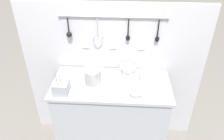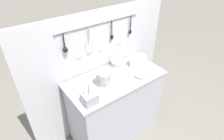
{
  "view_description": "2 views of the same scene",
  "coord_description": "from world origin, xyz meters",
  "px_view_note": "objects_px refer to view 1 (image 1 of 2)",
  "views": [
    {
      "loc": [
        0.12,
        -1.74,
        2.23
      ],
      "look_at": [
        0.01,
        -0.01,
        1.11
      ],
      "focal_mm": 35.0,
      "sensor_mm": 36.0,
      "label": 1
    },
    {
      "loc": [
        -1.07,
        -1.37,
        2.25
      ],
      "look_at": [
        -0.08,
        -0.04,
        1.11
      ],
      "focal_mm": 30.0,
      "sensor_mm": 36.0,
      "label": 2
    }
  ],
  "objects_px": {
    "cup_back_right": "(148,99)",
    "cup_mid_row": "(98,75)",
    "plate_stack": "(150,77)",
    "cup_front_left": "(130,86)",
    "cup_front_right": "(86,91)",
    "steel_mixing_bowl": "(136,93)",
    "cup_edge_near": "(164,100)",
    "bowl_stack_tall_left": "(93,76)",
    "cup_beside_plates": "(161,77)",
    "bowl_stack_back_corner": "(128,70)",
    "cutlery_caddy": "(61,88)"
  },
  "relations": [
    {
      "from": "cup_back_right",
      "to": "cup_front_right",
      "type": "xyz_separation_m",
      "value": [
        -0.56,
        0.09,
        0.0
      ]
    },
    {
      "from": "bowl_stack_tall_left",
      "to": "cutlery_caddy",
      "type": "height_order",
      "value": "cutlery_caddy"
    },
    {
      "from": "steel_mixing_bowl",
      "to": "cup_edge_near",
      "type": "height_order",
      "value": "cup_edge_near"
    },
    {
      "from": "bowl_stack_tall_left",
      "to": "cup_front_right",
      "type": "bearing_deg",
      "value": -108.82
    },
    {
      "from": "steel_mixing_bowl",
      "to": "bowl_stack_back_corner",
      "type": "bearing_deg",
      "value": 101.86
    },
    {
      "from": "cup_mid_row",
      "to": "cup_edge_near",
      "type": "bearing_deg",
      "value": -29.23
    },
    {
      "from": "steel_mixing_bowl",
      "to": "cup_back_right",
      "type": "relative_size",
      "value": 2.65
    },
    {
      "from": "cup_front_right",
      "to": "cup_back_right",
      "type": "bearing_deg",
      "value": -9.07
    },
    {
      "from": "plate_stack",
      "to": "cup_beside_plates",
      "type": "distance_m",
      "value": 0.15
    },
    {
      "from": "plate_stack",
      "to": "cup_edge_near",
      "type": "height_order",
      "value": "plate_stack"
    },
    {
      "from": "plate_stack",
      "to": "bowl_stack_tall_left",
      "type": "bearing_deg",
      "value": -174.04
    },
    {
      "from": "plate_stack",
      "to": "steel_mixing_bowl",
      "type": "distance_m",
      "value": 0.25
    },
    {
      "from": "bowl_stack_tall_left",
      "to": "plate_stack",
      "type": "xyz_separation_m",
      "value": [
        0.56,
        0.06,
        -0.02
      ]
    },
    {
      "from": "cup_mid_row",
      "to": "bowl_stack_tall_left",
      "type": "bearing_deg",
      "value": -106.56
    },
    {
      "from": "plate_stack",
      "to": "cutlery_caddy",
      "type": "xyz_separation_m",
      "value": [
        -0.83,
        -0.21,
        -0.01
      ]
    },
    {
      "from": "cup_back_right",
      "to": "cup_edge_near",
      "type": "distance_m",
      "value": 0.14
    },
    {
      "from": "cup_back_right",
      "to": "bowl_stack_tall_left",
      "type": "bearing_deg",
      "value": 156.93
    },
    {
      "from": "cup_front_right",
      "to": "plate_stack",
      "type": "bearing_deg",
      "value": 17.37
    },
    {
      "from": "steel_mixing_bowl",
      "to": "cup_front_right",
      "type": "bearing_deg",
      "value": 178.81
    },
    {
      "from": "cup_mid_row",
      "to": "bowl_stack_back_corner",
      "type": "bearing_deg",
      "value": 14.95
    },
    {
      "from": "bowl_stack_tall_left",
      "to": "cup_back_right",
      "type": "xyz_separation_m",
      "value": [
        0.52,
        -0.22,
        -0.07
      ]
    },
    {
      "from": "bowl_stack_back_corner",
      "to": "cutlery_caddy",
      "type": "relative_size",
      "value": 0.59
    },
    {
      "from": "bowl_stack_back_corner",
      "to": "bowl_stack_tall_left",
      "type": "xyz_separation_m",
      "value": [
        -0.34,
        -0.21,
        0.04
      ]
    },
    {
      "from": "cup_front_right",
      "to": "cup_front_left",
      "type": "relative_size",
      "value": 1.0
    },
    {
      "from": "cup_front_right",
      "to": "cup_front_left",
      "type": "xyz_separation_m",
      "value": [
        0.4,
        0.1,
        0.0
      ]
    },
    {
      "from": "bowl_stack_back_corner",
      "to": "cup_front_left",
      "type": "height_order",
      "value": "bowl_stack_back_corner"
    },
    {
      "from": "bowl_stack_tall_left",
      "to": "steel_mixing_bowl",
      "type": "bearing_deg",
      "value": -18.7
    },
    {
      "from": "cup_back_right",
      "to": "cup_front_right",
      "type": "bearing_deg",
      "value": 170.93
    },
    {
      "from": "cup_edge_near",
      "to": "steel_mixing_bowl",
      "type": "bearing_deg",
      "value": 161.86
    },
    {
      "from": "bowl_stack_tall_left",
      "to": "cup_edge_near",
      "type": "distance_m",
      "value": 0.7
    },
    {
      "from": "steel_mixing_bowl",
      "to": "cup_back_right",
      "type": "distance_m",
      "value": 0.13
    },
    {
      "from": "bowl_stack_back_corner",
      "to": "cup_beside_plates",
      "type": "relative_size",
      "value": 3.46
    },
    {
      "from": "cup_edge_near",
      "to": "cup_mid_row",
      "type": "xyz_separation_m",
      "value": [
        -0.62,
        0.35,
        0.0
      ]
    },
    {
      "from": "cutlery_caddy",
      "to": "cup_mid_row",
      "type": "distance_m",
      "value": 0.42
    },
    {
      "from": "cup_beside_plates",
      "to": "cup_edge_near",
      "type": "distance_m",
      "value": 0.36
    },
    {
      "from": "cutlery_caddy",
      "to": "plate_stack",
      "type": "bearing_deg",
      "value": 14.21
    },
    {
      "from": "plate_stack",
      "to": "cup_front_left",
      "type": "xyz_separation_m",
      "value": [
        -0.2,
        -0.09,
        -0.05
      ]
    },
    {
      "from": "steel_mixing_bowl",
      "to": "cup_mid_row",
      "type": "height_order",
      "value": "cup_mid_row"
    },
    {
      "from": "cup_beside_plates",
      "to": "bowl_stack_back_corner",
      "type": "bearing_deg",
      "value": 168.35
    },
    {
      "from": "cup_edge_near",
      "to": "cup_front_left",
      "type": "bearing_deg",
      "value": 148.28
    },
    {
      "from": "bowl_stack_tall_left",
      "to": "cup_edge_near",
      "type": "bearing_deg",
      "value": -18.49
    },
    {
      "from": "cup_beside_plates",
      "to": "cup_edge_near",
      "type": "height_order",
      "value": "same"
    },
    {
      "from": "plate_stack",
      "to": "steel_mixing_bowl",
      "type": "xyz_separation_m",
      "value": [
        -0.15,
        -0.2,
        -0.05
      ]
    },
    {
      "from": "cup_back_right",
      "to": "cup_mid_row",
      "type": "relative_size",
      "value": 1.0
    },
    {
      "from": "plate_stack",
      "to": "cup_front_left",
      "type": "bearing_deg",
      "value": -155.16
    },
    {
      "from": "cup_beside_plates",
      "to": "cup_front_right",
      "type": "height_order",
      "value": "same"
    },
    {
      "from": "bowl_stack_tall_left",
      "to": "cutlery_caddy",
      "type": "xyz_separation_m",
      "value": [
        -0.27,
        -0.15,
        -0.03
      ]
    },
    {
      "from": "plate_stack",
      "to": "cup_front_right",
      "type": "height_order",
      "value": "plate_stack"
    },
    {
      "from": "cup_mid_row",
      "to": "plate_stack",
      "type": "bearing_deg",
      "value": -7.51
    },
    {
      "from": "plate_stack",
      "to": "cup_back_right",
      "type": "relative_size",
      "value": 4.61
    }
  ]
}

